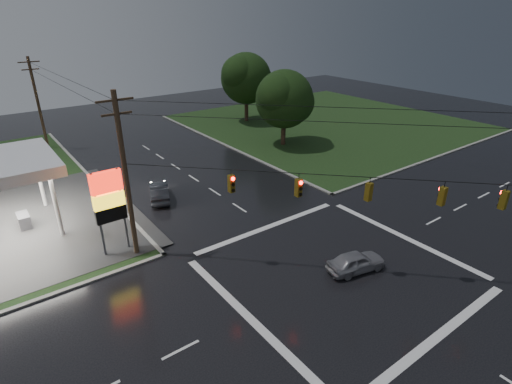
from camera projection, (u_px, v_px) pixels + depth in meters
ground at (337, 270)px, 25.43m from camera, size 120.00×120.00×0.00m
grass_ne at (328, 123)px, 58.49m from camera, size 36.00×36.00×0.08m
pylon_sign at (109, 199)px, 25.76m from camera, size 2.00×0.35×6.00m
utility_pole_nw at (126, 176)px, 24.86m from camera, size 2.20×0.32×11.00m
utility_pole_n at (38, 102)px, 45.79m from camera, size 2.20×0.32×10.50m
traffic_signals at (347, 176)px, 22.74m from camera, size 26.87×26.87×1.47m
tree_ne_near at (285, 99)px, 46.85m from camera, size 7.99×6.80×8.98m
tree_ne_far at (247, 79)px, 56.99m from camera, size 8.46×7.20×9.80m
car_north at (159, 192)px, 34.68m from camera, size 3.01×4.67×1.45m
car_crossing at (356, 262)px, 25.18m from camera, size 4.08×2.36×1.31m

